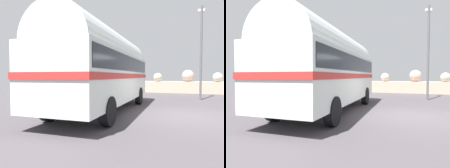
# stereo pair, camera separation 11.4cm
# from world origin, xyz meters

# --- Properties ---
(ground) EXTENTS (32.00, 26.00, 0.02)m
(ground) POSITION_xyz_m (0.00, 0.00, 0.01)
(ground) COLOR #444043
(breakwater) EXTENTS (31.36, 2.01, 2.45)m
(breakwater) POSITION_xyz_m (-0.03, 11.79, 0.72)
(breakwater) COLOR #BAA991
(breakwater) RESTS_ON ground
(vintage_coach) EXTENTS (2.63, 8.64, 3.70)m
(vintage_coach) POSITION_xyz_m (-3.46, 0.02, 2.05)
(vintage_coach) COLOR black
(vintage_coach) RESTS_ON ground
(lamp_post) EXTENTS (0.44, 0.84, 6.29)m
(lamp_post) POSITION_xyz_m (1.06, 6.19, 3.55)
(lamp_post) COLOR #5B5B60
(lamp_post) RESTS_ON ground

